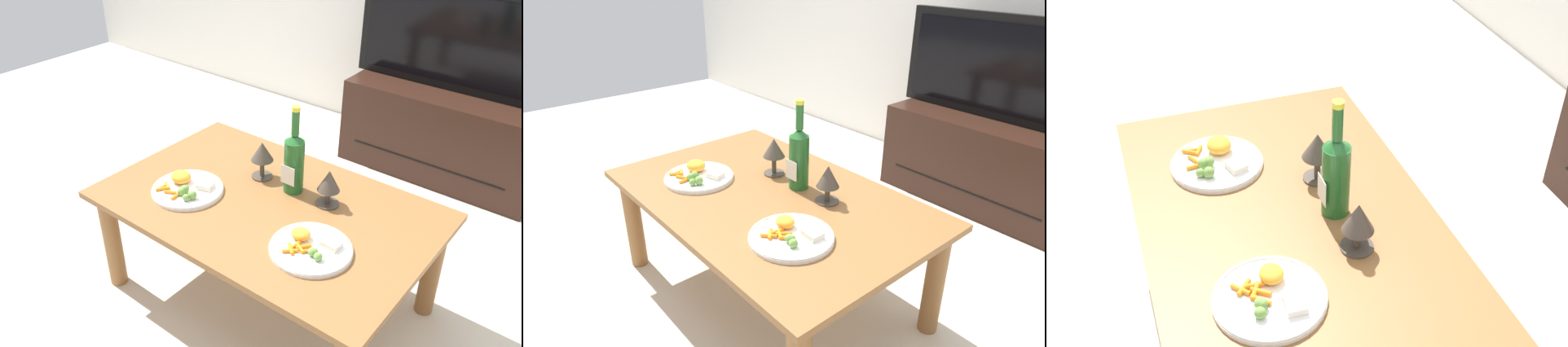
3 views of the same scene
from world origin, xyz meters
TOP-DOWN VIEW (x-y plane):
  - ground_plane at (0.00, 0.00)m, footprint 6.40×6.40m
  - dining_table at (0.00, 0.00)m, footprint 1.19×0.77m
  - tv_stand at (0.14, 1.39)m, footprint 1.03×0.49m
  - tv_screen at (0.14, 1.39)m, footprint 1.10×0.05m
  - wine_bottle at (0.02, 0.13)m, footprint 0.07×0.08m
  - goblet_left at (-0.13, 0.13)m, footprint 0.09×0.09m
  - goblet_right at (0.17, 0.13)m, footprint 0.09×0.09m
  - dinner_plate_left at (-0.28, -0.13)m, footprint 0.27×0.27m
  - dinner_plate_right at (0.27, -0.13)m, footprint 0.27×0.27m

SIDE VIEW (x-z plane):
  - ground_plane at x=0.00m, z-range 0.00..0.00m
  - tv_stand at x=0.14m, z-range 0.00..0.47m
  - dining_table at x=0.00m, z-range 0.15..0.60m
  - dinner_plate_right at x=0.27m, z-range 0.44..0.49m
  - dinner_plate_left at x=-0.28m, z-range 0.44..0.49m
  - goblet_right at x=0.17m, z-range 0.47..0.61m
  - goblet_left at x=-0.13m, z-range 0.48..0.63m
  - wine_bottle at x=0.02m, z-range 0.41..0.75m
  - tv_screen at x=0.14m, z-range 0.47..0.99m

